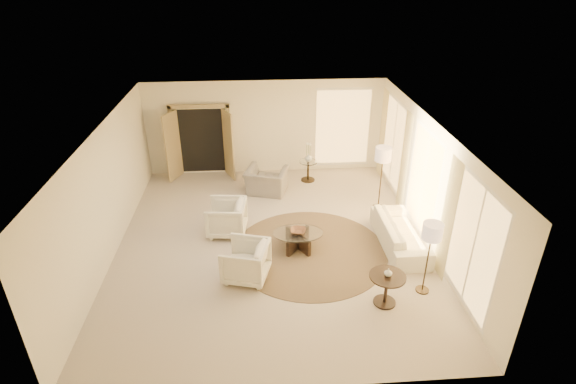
{
  "coord_description": "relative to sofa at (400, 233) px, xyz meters",
  "views": [
    {
      "loc": [
        -0.26,
        -8.68,
        5.85
      ],
      "look_at": [
        0.4,
        0.4,
        1.1
      ],
      "focal_mm": 28.0,
      "sensor_mm": 36.0,
      "label": 1
    }
  ],
  "objects": [
    {
      "name": "accent_chair",
      "position": [
        -2.94,
        2.84,
        0.16
      ],
      "size": [
        1.24,
        0.98,
        0.95
      ],
      "primitive_type": "imported",
      "rotation": [
        0.0,
        0.0,
        2.86
      ],
      "color": "gray",
      "rests_on": "room"
    },
    {
      "name": "room",
      "position": [
        -2.9,
        0.3,
        1.08
      ],
      "size": [
        7.04,
        8.04,
        2.83
      ],
      "color": "beige",
      "rests_on": "ground"
    },
    {
      "name": "end_table",
      "position": [
        -0.84,
        -1.9,
        0.13
      ],
      "size": [
        0.68,
        0.68,
        0.64
      ],
      "rotation": [
        0.0,
        0.0,
        -0.37
      ],
      "color": "black",
      "rests_on": "room"
    },
    {
      "name": "end_vase",
      "position": [
        -0.84,
        -1.9,
        0.4
      ],
      "size": [
        0.19,
        0.19,
        0.16
      ],
      "primitive_type": "imported",
      "rotation": [
        0.0,
        0.0,
        0.37
      ],
      "color": "silver",
      "rests_on": "end_table"
    },
    {
      "name": "floor_lamp_near",
      "position": [
        -0.04,
        1.75,
        1.13
      ],
      "size": [
        0.41,
        0.41,
        1.7
      ],
      "rotation": [
        0.0,
        0.0,
        -0.22
      ],
      "color": "#2E2518",
      "rests_on": "room"
    },
    {
      "name": "side_table",
      "position": [
        -1.7,
        3.52,
        0.05
      ],
      "size": [
        0.53,
        0.53,
        0.61
      ],
      "rotation": [
        0.0,
        0.0,
        -0.38
      ],
      "color": "#2E2518",
      "rests_on": "room"
    },
    {
      "name": "area_rug",
      "position": [
        -2.07,
        -0.1,
        -0.31
      ],
      "size": [
        4.33,
        4.33,
        0.01
      ],
      "primitive_type": "cylinder",
      "rotation": [
        0.0,
        0.0,
        0.29
      ],
      "color": "#3D2E1E",
      "rests_on": "room"
    },
    {
      "name": "bowl",
      "position": [
        -2.32,
        0.04,
        0.14
      ],
      "size": [
        0.4,
        0.4,
        0.08
      ],
      "primitive_type": "imported",
      "rotation": [
        0.0,
        0.0,
        -0.18
      ],
      "color": "brown",
      "rests_on": "coffee_table"
    },
    {
      "name": "floor_lamp_far",
      "position": [
        0.0,
        -1.61,
        1.0
      ],
      "size": [
        0.38,
        0.38,
        1.55
      ],
      "rotation": [
        0.0,
        0.0,
        0.14
      ],
      "color": "#2E2518",
      "rests_on": "room"
    },
    {
      "name": "side_vase",
      "position": [
        -1.7,
        3.52,
        0.41
      ],
      "size": [
        0.25,
        0.25,
        0.23
      ],
      "primitive_type": "imported",
      "rotation": [
        0.0,
        0.0,
        0.16
      ],
      "color": "silver",
      "rests_on": "side_table"
    },
    {
      "name": "armchair_left",
      "position": [
        -3.95,
        0.82,
        0.13
      ],
      "size": [
        0.91,
        0.96,
        0.9
      ],
      "primitive_type": "imported",
      "rotation": [
        0.0,
        0.0,
        -1.68
      ],
      "color": "white",
      "rests_on": "room"
    },
    {
      "name": "french_doors",
      "position": [
        -4.8,
        4.12,
        0.75
      ],
      "size": [
        1.95,
        0.66,
        2.16
      ],
      "color": "tan",
      "rests_on": "room"
    },
    {
      "name": "armchair_right",
      "position": [
        -3.48,
        -0.93,
        0.12
      ],
      "size": [
        1.0,
        1.04,
        0.88
      ],
      "primitive_type": "imported",
      "rotation": [
        0.0,
        0.0,
        -1.84
      ],
      "color": "white",
      "rests_on": "room"
    },
    {
      "name": "windows_right",
      "position": [
        0.55,
        0.4,
        1.03
      ],
      "size": [
        0.1,
        6.4,
        2.4
      ],
      "primitive_type": null,
      "color": "#FFC466",
      "rests_on": "room"
    },
    {
      "name": "sofa",
      "position": [
        0.0,
        0.0,
        0.0
      ],
      "size": [
        0.87,
        2.17,
        0.63
      ],
      "primitive_type": "imported",
      "rotation": [
        0.0,
        0.0,
        1.58
      ],
      "color": "white",
      "rests_on": "room"
    },
    {
      "name": "curtains_right",
      "position": [
        0.5,
        1.3,
        0.98
      ],
      "size": [
        0.06,
        5.2,
        2.6
      ],
      "primitive_type": null,
      "color": "beige",
      "rests_on": "room"
    },
    {
      "name": "window_back_corner",
      "position": [
        -0.6,
        4.25,
        1.03
      ],
      "size": [
        1.7,
        0.1,
        2.4
      ],
      "primitive_type": null,
      "color": "#FFC466",
      "rests_on": "room"
    },
    {
      "name": "coffee_table",
      "position": [
        -2.32,
        0.04,
        -0.06
      ],
      "size": [
        1.18,
        1.18,
        0.41
      ],
      "rotation": [
        0.0,
        0.0,
        -0.05
      ],
      "color": "black",
      "rests_on": "room"
    }
  ]
}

